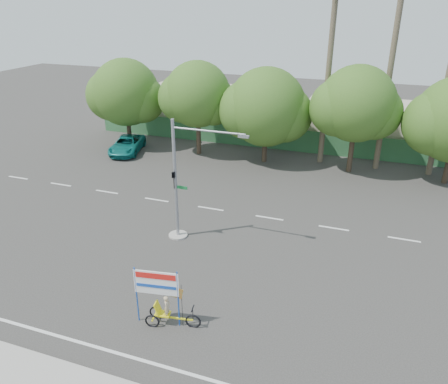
% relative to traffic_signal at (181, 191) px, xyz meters
% --- Properties ---
extents(ground, '(120.00, 120.00, 0.00)m').
position_rel_traffic_signal_xyz_m(ground, '(2.20, -3.98, -2.92)').
color(ground, '#33302D').
rests_on(ground, ground).
extents(fence, '(38.00, 0.08, 2.00)m').
position_rel_traffic_signal_xyz_m(fence, '(2.20, 17.52, -1.92)').
color(fence, '#336B3D').
rests_on(fence, ground).
extents(building_left, '(12.00, 8.00, 4.00)m').
position_rel_traffic_signal_xyz_m(building_left, '(-7.80, 22.02, -0.92)').
color(building_left, '#B7AE91').
rests_on(building_left, ground).
extents(building_right, '(14.00, 8.00, 3.60)m').
position_rel_traffic_signal_xyz_m(building_right, '(10.20, 22.02, -1.12)').
color(building_right, '#B7AE91').
rests_on(building_right, ground).
extents(tree_far_left, '(7.14, 6.00, 7.96)m').
position_rel_traffic_signal_xyz_m(tree_far_left, '(-11.85, 14.02, 1.84)').
color(tree_far_left, '#473828').
rests_on(tree_far_left, ground).
extents(tree_left, '(6.66, 5.60, 8.07)m').
position_rel_traffic_signal_xyz_m(tree_left, '(-4.85, 14.02, 2.14)').
color(tree_left, '#473828').
rests_on(tree_left, ground).
extents(tree_center, '(7.62, 6.40, 7.85)m').
position_rel_traffic_signal_xyz_m(tree_center, '(1.14, 14.02, 1.55)').
color(tree_center, '#473828').
rests_on(tree_center, ground).
extents(tree_right, '(6.90, 5.80, 8.36)m').
position_rel_traffic_signal_xyz_m(tree_right, '(8.15, 14.02, 2.32)').
color(tree_right, '#473828').
rests_on(tree_right, ground).
extents(palm_tall, '(3.73, 3.79, 17.45)m').
position_rel_traffic_signal_xyz_m(palm_tall, '(10.20, 15.52, 7.55)').
color(palm_tall, '#70604C').
rests_on(palm_tall, ground).
extents(palm_short, '(3.73, 3.79, 14.45)m').
position_rel_traffic_signal_xyz_m(palm_short, '(5.70, 15.52, 5.94)').
color(palm_short, '#70604C').
rests_on(palm_short, ground).
extents(traffic_signal, '(4.72, 1.10, 7.00)m').
position_rel_traffic_signal_xyz_m(traffic_signal, '(0.00, 0.00, 0.00)').
color(traffic_signal, gray).
rests_on(traffic_signal, ground).
extents(trike_billboard, '(2.78, 0.87, 2.76)m').
position_rel_traffic_signal_xyz_m(trike_billboard, '(2.37, -7.00, -1.81)').
color(trike_billboard, black).
rests_on(trike_billboard, ground).
extents(pickup_truck, '(3.56, 5.51, 1.41)m').
position_rel_traffic_signal_xyz_m(pickup_truck, '(-10.98, 12.14, -2.21)').
color(pickup_truck, '#10716C').
rests_on(pickup_truck, ground).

